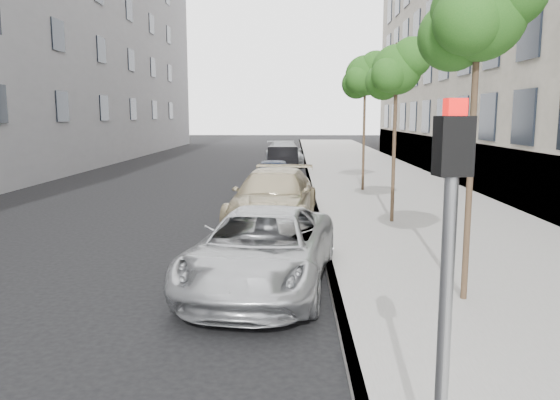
{
  "coord_description": "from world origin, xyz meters",
  "views": [
    {
      "loc": [
        0.46,
        -7.0,
        3.05
      ],
      "look_at": [
        0.21,
        2.99,
        1.5
      ],
      "focal_mm": 35.0,
      "sensor_mm": 36.0,
      "label": 1
    }
  ],
  "objects_px": {
    "tree_mid": "(398,70)",
    "sedan_black": "(283,161)",
    "tree_near": "(481,13)",
    "sedan_blue": "(273,175)",
    "tree_far": "(366,76)",
    "sedan_rear": "(284,154)",
    "minivan": "(262,249)",
    "signal_pole": "(448,257)",
    "suv": "(274,197)"
  },
  "relations": [
    {
      "from": "minivan",
      "to": "sedan_rear",
      "type": "xyz_separation_m",
      "value": [
        -0.05,
        24.01,
        0.05
      ]
    },
    {
      "from": "tree_near",
      "to": "tree_far",
      "type": "distance_m",
      "value": 13.0
    },
    {
      "from": "signal_pole",
      "to": "minivan",
      "type": "bearing_deg",
      "value": 98.36
    },
    {
      "from": "signal_pole",
      "to": "sedan_rear",
      "type": "bearing_deg",
      "value": 85.05
    },
    {
      "from": "tree_near",
      "to": "tree_mid",
      "type": "xyz_separation_m",
      "value": [
        -0.0,
        6.5,
        -0.29
      ]
    },
    {
      "from": "tree_far",
      "to": "sedan_black",
      "type": "relative_size",
      "value": 1.21
    },
    {
      "from": "tree_far",
      "to": "sedan_rear",
      "type": "height_order",
      "value": "tree_far"
    },
    {
      "from": "suv",
      "to": "sedan_rear",
      "type": "height_order",
      "value": "suv"
    },
    {
      "from": "minivan",
      "to": "sedan_black",
      "type": "relative_size",
      "value": 1.12
    },
    {
      "from": "sedan_blue",
      "to": "sedan_rear",
      "type": "height_order",
      "value": "sedan_rear"
    },
    {
      "from": "tree_mid",
      "to": "minivan",
      "type": "xyz_separation_m",
      "value": [
        -3.33,
        -5.54,
        -3.57
      ]
    },
    {
      "from": "tree_mid",
      "to": "signal_pole",
      "type": "xyz_separation_m",
      "value": [
        -1.65,
        -11.14,
        -2.22
      ]
    },
    {
      "from": "tree_mid",
      "to": "sedan_blue",
      "type": "bearing_deg",
      "value": 117.03
    },
    {
      "from": "tree_mid",
      "to": "minivan",
      "type": "bearing_deg",
      "value": -120.98
    },
    {
      "from": "sedan_blue",
      "to": "sedan_rear",
      "type": "bearing_deg",
      "value": 88.33
    },
    {
      "from": "suv",
      "to": "sedan_blue",
      "type": "distance_m",
      "value": 6.87
    },
    {
      "from": "tree_mid",
      "to": "sedan_rear",
      "type": "relative_size",
      "value": 0.97
    },
    {
      "from": "sedan_blue",
      "to": "sedan_rear",
      "type": "relative_size",
      "value": 0.75
    },
    {
      "from": "tree_far",
      "to": "sedan_rear",
      "type": "bearing_deg",
      "value": 105.75
    },
    {
      "from": "tree_far",
      "to": "sedan_blue",
      "type": "bearing_deg",
      "value": 171.17
    },
    {
      "from": "signal_pole",
      "to": "suv",
      "type": "height_order",
      "value": "signal_pole"
    },
    {
      "from": "tree_mid",
      "to": "sedan_black",
      "type": "distance_m",
      "value": 13.76
    },
    {
      "from": "signal_pole",
      "to": "sedan_blue",
      "type": "height_order",
      "value": "signal_pole"
    },
    {
      "from": "tree_near",
      "to": "sedan_blue",
      "type": "distance_m",
      "value": 14.56
    },
    {
      "from": "sedan_blue",
      "to": "minivan",
      "type": "bearing_deg",
      "value": -89.3
    },
    {
      "from": "tree_mid",
      "to": "sedan_black",
      "type": "relative_size",
      "value": 1.12
    },
    {
      "from": "tree_mid",
      "to": "tree_far",
      "type": "relative_size",
      "value": 0.93
    },
    {
      "from": "tree_near",
      "to": "sedan_black",
      "type": "height_order",
      "value": "tree_near"
    },
    {
      "from": "signal_pole",
      "to": "tree_mid",
      "type": "bearing_deg",
      "value": 73.28
    },
    {
      "from": "sedan_rear",
      "to": "sedan_blue",
      "type": "bearing_deg",
      "value": -96.93
    },
    {
      "from": "signal_pole",
      "to": "sedan_blue",
      "type": "relative_size",
      "value": 0.79
    },
    {
      "from": "tree_far",
      "to": "sedan_blue",
      "type": "distance_m",
      "value": 5.35
    },
    {
      "from": "tree_far",
      "to": "suv",
      "type": "distance_m",
      "value": 8.08
    },
    {
      "from": "tree_mid",
      "to": "minivan",
      "type": "height_order",
      "value": "tree_mid"
    },
    {
      "from": "minivan",
      "to": "sedan_rear",
      "type": "height_order",
      "value": "sedan_rear"
    },
    {
      "from": "tree_near",
      "to": "sedan_black",
      "type": "relative_size",
      "value": 1.2
    },
    {
      "from": "minivan",
      "to": "suv",
      "type": "xyz_separation_m",
      "value": [
        0.0,
        5.73,
        0.08
      ]
    },
    {
      "from": "minivan",
      "to": "sedan_rear",
      "type": "bearing_deg",
      "value": 97.81
    },
    {
      "from": "minivan",
      "to": "tree_mid",
      "type": "bearing_deg",
      "value": 66.71
    },
    {
      "from": "sedan_black",
      "to": "sedan_rear",
      "type": "distance_m",
      "value": 5.59
    },
    {
      "from": "minivan",
      "to": "sedan_blue",
      "type": "height_order",
      "value": "minivan"
    },
    {
      "from": "tree_mid",
      "to": "tree_far",
      "type": "distance_m",
      "value": 6.51
    },
    {
      "from": "sedan_rear",
      "to": "tree_mid",
      "type": "bearing_deg",
      "value": -85.44
    },
    {
      "from": "tree_near",
      "to": "suv",
      "type": "distance_m",
      "value": 8.38
    },
    {
      "from": "tree_mid",
      "to": "sedan_black",
      "type": "xyz_separation_m",
      "value": [
        -3.33,
        12.88,
        -3.53
      ]
    },
    {
      "from": "tree_far",
      "to": "minivan",
      "type": "distance_m",
      "value": 13.08
    },
    {
      "from": "tree_far",
      "to": "signal_pole",
      "type": "xyz_separation_m",
      "value": [
        -1.65,
        -17.64,
        -2.53
      ]
    },
    {
      "from": "suv",
      "to": "sedan_rear",
      "type": "distance_m",
      "value": 18.27
    },
    {
      "from": "tree_near",
      "to": "sedan_black",
      "type": "distance_m",
      "value": 20.03
    },
    {
      "from": "tree_near",
      "to": "tree_far",
      "type": "bearing_deg",
      "value": 90.0
    }
  ]
}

